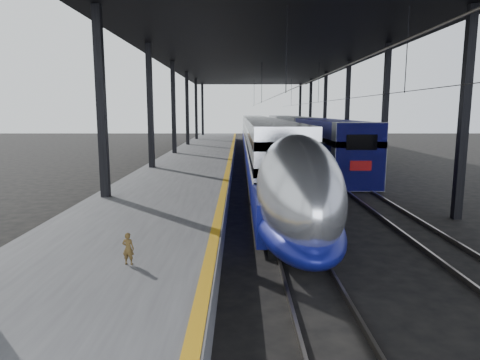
{
  "coord_description": "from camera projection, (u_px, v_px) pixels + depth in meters",
  "views": [
    {
      "loc": [
        0.05,
        -13.34,
        4.67
      ],
      "look_at": [
        0.07,
        3.32,
        2.0
      ],
      "focal_mm": 32.0,
      "sensor_mm": 36.0,
      "label": 1
    }
  ],
  "objects": [
    {
      "name": "rails",
      "position": [
        296.0,
        171.0,
        33.65
      ],
      "size": [
        6.52,
        80.0,
        0.16
      ],
      "color": "slate",
      "rests_on": "ground"
    },
    {
      "name": "tgv_train",
      "position": [
        260.0,
        140.0,
        41.63
      ],
      "size": [
        2.84,
        65.2,
        4.06
      ],
      "color": "silver",
      "rests_on": "ground"
    },
    {
      "name": "platform",
      "position": [
        194.0,
        165.0,
        33.57
      ],
      "size": [
        6.0,
        80.0,
        1.0
      ],
      "primitive_type": "cube",
      "color": "#4C4C4F",
      "rests_on": "ground"
    },
    {
      "name": "canopy",
      "position": [
        264.0,
        52.0,
        32.21
      ],
      "size": [
        18.0,
        75.0,
        9.47
      ],
      "color": "black",
      "rests_on": "ground"
    },
    {
      "name": "second_train",
      "position": [
        297.0,
        134.0,
        51.38
      ],
      "size": [
        2.95,
        56.05,
        4.06
      ],
      "color": "navy",
      "rests_on": "ground"
    },
    {
      "name": "child",
      "position": [
        128.0,
        249.0,
        10.32
      ],
      "size": [
        0.31,
        0.23,
        0.8
      ],
      "primitive_type": "imported",
      "rotation": [
        0.0,
        0.0,
        3.01
      ],
      "color": "#4D3A19",
      "rests_on": "platform"
    },
    {
      "name": "yellow_strip",
      "position": [
        230.0,
        159.0,
        33.5
      ],
      "size": [
        0.3,
        80.0,
        0.01
      ],
      "primitive_type": "cube",
      "color": "orange",
      "rests_on": "platform"
    },
    {
      "name": "ground",
      "position": [
        238.0,
        257.0,
        13.91
      ],
      "size": [
        160.0,
        160.0,
        0.0
      ],
      "primitive_type": "plane",
      "color": "black",
      "rests_on": "ground"
    }
  ]
}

